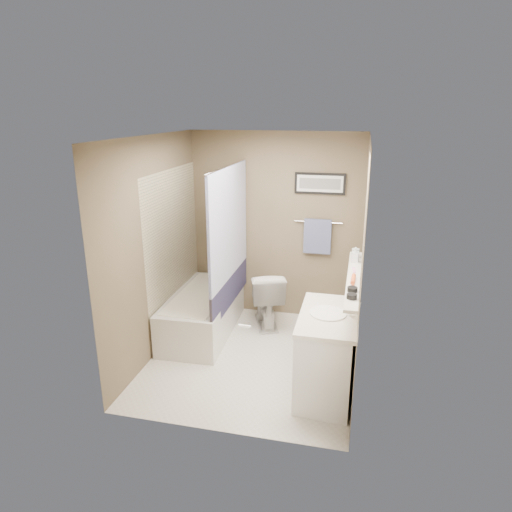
% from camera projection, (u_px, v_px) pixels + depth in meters
% --- Properties ---
extents(ground, '(2.50, 2.50, 0.00)m').
position_uv_depth(ground, '(253.00, 358.00, 5.09)').
color(ground, silver).
rests_on(ground, ground).
extents(ceiling, '(2.20, 2.50, 0.04)m').
position_uv_depth(ceiling, '(252.00, 138.00, 4.36)').
color(ceiling, white).
rests_on(ceiling, wall_back).
extents(wall_back, '(2.20, 0.04, 2.40)m').
position_uv_depth(wall_back, '(275.00, 227.00, 5.86)').
color(wall_back, brown).
rests_on(wall_back, ground).
extents(wall_front, '(2.20, 0.04, 2.40)m').
position_uv_depth(wall_front, '(216.00, 303.00, 3.58)').
color(wall_front, brown).
rests_on(wall_front, ground).
extents(wall_left, '(0.04, 2.50, 2.40)m').
position_uv_depth(wall_left, '(156.00, 249.00, 4.95)').
color(wall_left, brown).
rests_on(wall_left, ground).
extents(wall_right, '(0.04, 2.50, 2.40)m').
position_uv_depth(wall_right, '(359.00, 263.00, 4.49)').
color(wall_right, brown).
rests_on(wall_right, ground).
extents(tile_surround, '(0.02, 1.55, 2.00)m').
position_uv_depth(tile_surround, '(174.00, 253.00, 5.48)').
color(tile_surround, '#BDB28F').
rests_on(tile_surround, wall_left).
extents(curtain_rod, '(0.02, 1.55, 0.02)m').
position_uv_depth(curtain_rod, '(228.00, 166.00, 5.01)').
color(curtain_rod, silver).
rests_on(curtain_rod, wall_left).
extents(curtain_upper, '(0.03, 1.45, 1.28)m').
position_uv_depth(curtain_upper, '(229.00, 224.00, 5.21)').
color(curtain_upper, silver).
rests_on(curtain_upper, curtain_rod).
extents(curtain_lower, '(0.03, 1.45, 0.36)m').
position_uv_depth(curtain_lower, '(230.00, 290.00, 5.46)').
color(curtain_lower, '#272443').
rests_on(curtain_lower, curtain_rod).
extents(mirror, '(0.02, 1.60, 1.00)m').
position_uv_depth(mirror, '(363.00, 226.00, 4.22)').
color(mirror, silver).
rests_on(mirror, wall_right).
extents(shelf, '(0.12, 1.60, 0.03)m').
position_uv_depth(shelf, '(353.00, 278.00, 4.39)').
color(shelf, silver).
rests_on(shelf, wall_right).
extents(towel_bar, '(0.60, 0.02, 0.02)m').
position_uv_depth(towel_bar, '(318.00, 222.00, 5.70)').
color(towel_bar, silver).
rests_on(towel_bar, wall_back).
extents(towel, '(0.34, 0.05, 0.44)m').
position_uv_depth(towel, '(317.00, 236.00, 5.73)').
color(towel, '#7B88B4').
rests_on(towel, towel_bar).
extents(art_frame, '(0.62, 0.02, 0.26)m').
position_uv_depth(art_frame, '(320.00, 184.00, 5.56)').
color(art_frame, black).
rests_on(art_frame, wall_back).
extents(art_mat, '(0.56, 0.00, 0.20)m').
position_uv_depth(art_mat, '(320.00, 184.00, 5.55)').
color(art_mat, white).
rests_on(art_mat, art_frame).
extents(art_image, '(0.50, 0.00, 0.13)m').
position_uv_depth(art_image, '(320.00, 184.00, 5.55)').
color(art_image, '#595959').
rests_on(art_image, art_mat).
extents(door, '(0.80, 0.02, 2.00)m').
position_uv_depth(door, '(284.00, 334.00, 3.51)').
color(door, silver).
rests_on(door, wall_front).
extents(door_handle, '(0.10, 0.02, 0.02)m').
position_uv_depth(door_handle, '(245.00, 326.00, 3.63)').
color(door_handle, silver).
rests_on(door_handle, door).
extents(bathtub, '(0.75, 1.52, 0.50)m').
position_uv_depth(bathtub, '(203.00, 313.00, 5.62)').
color(bathtub, silver).
rests_on(bathtub, ground).
extents(tub_rim, '(0.56, 1.36, 0.02)m').
position_uv_depth(tub_rim, '(202.00, 294.00, 5.54)').
color(tub_rim, white).
rests_on(tub_rim, bathtub).
extents(toilet, '(0.63, 0.82, 0.74)m').
position_uv_depth(toilet, '(266.00, 297.00, 5.79)').
color(toilet, silver).
rests_on(toilet, ground).
extents(vanity, '(0.55, 0.93, 0.80)m').
position_uv_depth(vanity, '(328.00, 356.00, 4.35)').
color(vanity, white).
rests_on(vanity, ground).
extents(countertop, '(0.54, 0.96, 0.04)m').
position_uv_depth(countertop, '(329.00, 316.00, 4.23)').
color(countertop, silver).
rests_on(countertop, vanity).
extents(sink_basin, '(0.34, 0.34, 0.01)m').
position_uv_depth(sink_basin, '(328.00, 313.00, 4.22)').
color(sink_basin, white).
rests_on(sink_basin, countertop).
extents(faucet_spout, '(0.02, 0.02, 0.10)m').
position_uv_depth(faucet_spout, '(350.00, 311.00, 4.16)').
color(faucet_spout, silver).
rests_on(faucet_spout, countertop).
extents(faucet_knob, '(0.05, 0.05, 0.05)m').
position_uv_depth(faucet_knob, '(351.00, 309.00, 4.26)').
color(faucet_knob, silver).
rests_on(faucet_knob, countertop).
extents(candle_bowl_near, '(0.09, 0.09, 0.04)m').
position_uv_depth(candle_bowl_near, '(352.00, 296.00, 3.87)').
color(candle_bowl_near, black).
rests_on(candle_bowl_near, shelf).
extents(candle_bowl_far, '(0.09, 0.09, 0.04)m').
position_uv_depth(candle_bowl_far, '(352.00, 289.00, 4.02)').
color(candle_bowl_far, black).
rests_on(candle_bowl_far, shelf).
extents(hair_brush_front, '(0.05, 0.22, 0.04)m').
position_uv_depth(hair_brush_front, '(353.00, 279.00, 4.25)').
color(hair_brush_front, '#D9511E').
rests_on(hair_brush_front, shelf).
extents(pink_comb, '(0.04, 0.16, 0.01)m').
position_uv_depth(pink_comb, '(354.00, 270.00, 4.55)').
color(pink_comb, pink).
rests_on(pink_comb, shelf).
extents(glass_jar, '(0.08, 0.08, 0.10)m').
position_uv_depth(glass_jar, '(355.00, 253.00, 4.92)').
color(glass_jar, silver).
rests_on(glass_jar, shelf).
extents(soap_bottle, '(0.08, 0.08, 0.16)m').
position_uv_depth(soap_bottle, '(355.00, 255.00, 4.77)').
color(soap_bottle, '#999999').
rests_on(soap_bottle, shelf).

